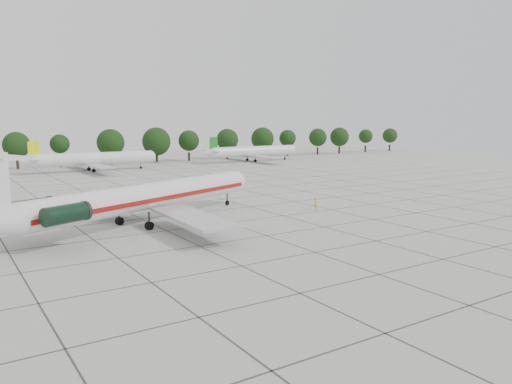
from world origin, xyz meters
TOP-DOWN VIEW (x-y plane):
  - ground at (0.00, 0.00)m, footprint 260.00×260.00m
  - apron_joints at (0.00, 15.00)m, footprint 170.00×170.00m
  - main_airliner at (-9.89, 3.98)m, footprint 38.41×28.87m
  - ground_crew at (14.13, 0.98)m, footprint 0.76×0.75m
  - bg_airliner_c at (2.99, 69.53)m, footprint 28.24×27.20m
  - bg_airliner_d at (50.09, 72.70)m, footprint 28.24×27.20m
  - tree_line at (-11.68, 85.00)m, footprint 249.86×8.44m

SIDE VIEW (x-z plane):
  - ground at x=0.00m, z-range 0.00..0.00m
  - apron_joints at x=0.00m, z-range 0.00..0.02m
  - ground_crew at x=14.13m, z-range 0.00..1.77m
  - bg_airliner_c at x=2.99m, z-range -0.79..6.61m
  - bg_airliner_d at x=50.09m, z-range -0.79..6.61m
  - main_airliner at x=-9.89m, z-range -1.38..8.01m
  - tree_line at x=-11.68m, z-range 0.87..11.09m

